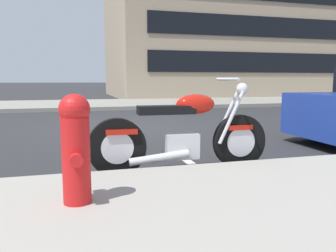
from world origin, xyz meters
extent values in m
plane|color=#28282B|center=(0.00, 0.00, 0.00)|extent=(260.00, 260.00, 0.00)
cube|color=silver|center=(0.00, -3.75, 0.00)|extent=(0.12, 2.20, 0.01)
cylinder|color=black|center=(0.51, -4.23, 0.34)|extent=(0.68, 0.13, 0.68)
cylinder|color=silver|center=(0.51, -4.23, 0.34)|extent=(0.37, 0.13, 0.37)
cylinder|color=black|center=(-1.02, -4.19, 0.34)|extent=(0.68, 0.13, 0.68)
cylinder|color=silver|center=(-1.02, -4.19, 0.34)|extent=(0.37, 0.13, 0.37)
cube|color=silver|center=(-0.25, -4.21, 0.32)|extent=(0.41, 0.27, 0.30)
cube|color=black|center=(-0.43, -4.21, 0.76)|extent=(0.69, 0.24, 0.10)
ellipsoid|color=#B7190F|center=(-0.07, -4.22, 0.82)|extent=(0.49, 0.25, 0.24)
cube|color=#B7190F|center=(-0.97, -4.19, 0.52)|extent=(0.36, 0.19, 0.06)
cube|color=#B7190F|center=(0.49, -4.23, 0.52)|extent=(0.32, 0.17, 0.06)
cylinder|color=silver|center=(0.37, -4.16, 0.65)|extent=(0.34, 0.05, 0.65)
cylinder|color=silver|center=(0.36, -4.30, 0.65)|extent=(0.34, 0.05, 0.65)
cylinder|color=silver|center=(0.33, -4.23, 1.12)|extent=(0.05, 0.62, 0.04)
sphere|color=silver|center=(0.53, -4.23, 1.00)|extent=(0.15, 0.15, 0.15)
cylinder|color=silver|center=(-0.56, -4.34, 0.22)|extent=(0.71, 0.11, 0.16)
cylinder|color=black|center=(2.86, -2.74, 0.31)|extent=(0.62, 0.23, 0.62)
cylinder|color=red|center=(-1.49, -5.37, 0.48)|extent=(0.22, 0.22, 0.68)
sphere|color=red|center=(-1.49, -5.37, 0.88)|extent=(0.24, 0.24, 0.24)
cylinder|color=red|center=(-1.49, -5.23, 0.52)|extent=(0.10, 0.08, 0.10)
cylinder|color=red|center=(-1.49, -5.51, 0.52)|extent=(0.10, 0.08, 0.10)
cube|color=tan|center=(7.97, 14.54, 4.67)|extent=(13.67, 10.79, 9.34)
cube|color=black|center=(7.97, 9.12, 2.06)|extent=(11.48, 0.06, 1.10)
cube|color=black|center=(7.97, 9.12, 3.99)|extent=(11.48, 0.06, 1.10)
camera|label=1|loc=(-1.50, -8.09, 1.11)|focal=36.62mm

